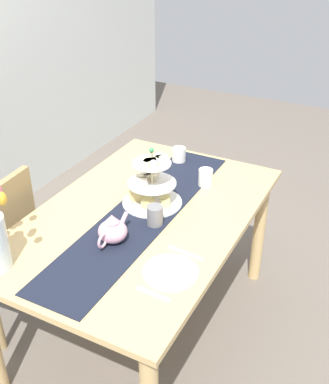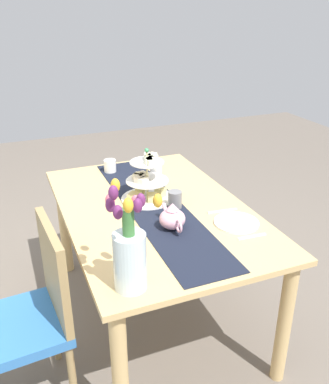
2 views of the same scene
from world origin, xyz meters
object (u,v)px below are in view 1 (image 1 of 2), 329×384
at_px(cream_jug, 179,155).
at_px(fork_left, 154,294).
at_px(dining_table, 142,232).
at_px(mug_white_text, 206,178).
at_px(teapot, 113,231).
at_px(mug_grey, 155,215).
at_px(knife_left, 186,253).
at_px(dinner_plate_left, 171,272).
at_px(tiered_cake_stand, 151,185).

xyz_separation_m(cream_jug, fork_left, (-1.07, -0.41, -0.04)).
height_order(dining_table, mug_white_text, mug_white_text).
height_order(teapot, mug_grey, teapot).
distance_m(teapot, knife_left, 0.34).
bearing_deg(dining_table, fork_left, -145.73).
bearing_deg(fork_left, dining_table, 34.27).
distance_m(cream_jug, fork_left, 1.15).
xyz_separation_m(fork_left, mug_white_text, (0.88, 0.16, 0.04)).
height_order(cream_jug, dinner_plate_left, cream_jug).
distance_m(dinner_plate_left, mug_grey, 0.36).
bearing_deg(mug_grey, dining_table, 63.12).
bearing_deg(tiered_cake_stand, mug_grey, -146.66).
bearing_deg(mug_white_text, cream_jug, 52.30).
relative_size(tiered_cake_stand, dinner_plate_left, 1.32).
distance_m(teapot, dinner_plate_left, 0.34).
xyz_separation_m(tiered_cake_stand, dinner_plate_left, (-0.44, -0.33, -0.10)).
height_order(cream_jug, mug_grey, mug_grey).
height_order(dining_table, knife_left, knife_left).
distance_m(tiered_cake_stand, cream_jug, 0.50).
xyz_separation_m(dining_table, dinner_plate_left, (-0.33, -0.32, 0.11)).
bearing_deg(mug_grey, cream_jug, 16.33).
distance_m(teapot, mug_white_text, 0.68).
bearing_deg(fork_left, dinner_plate_left, 0.00).
xyz_separation_m(tiered_cake_stand, mug_grey, (-0.16, -0.11, -0.05)).
height_order(tiered_cake_stand, knife_left, tiered_cake_stand).
distance_m(dining_table, knife_left, 0.39).
relative_size(dinner_plate_left, mug_white_text, 2.42).
distance_m(knife_left, mug_white_text, 0.61).
xyz_separation_m(dining_table, fork_left, (-0.48, -0.32, 0.11)).
height_order(tiered_cake_stand, cream_jug, tiered_cake_stand).
height_order(dinner_plate_left, mug_grey, mug_grey).
height_order(dinner_plate_left, fork_left, dinner_plate_left).
bearing_deg(fork_left, teapot, 55.82).
bearing_deg(cream_jug, knife_left, -152.18).
bearing_deg(knife_left, dining_table, 60.19).
bearing_deg(tiered_cake_stand, dinner_plate_left, -143.29).
relative_size(cream_jug, mug_grey, 0.89).
height_order(tiered_cake_stand, dinner_plate_left, tiered_cake_stand).
height_order(dinner_plate_left, mug_white_text, mug_white_text).
relative_size(cream_jug, fork_left, 0.57).
height_order(knife_left, mug_white_text, mug_white_text).
relative_size(dinner_plate_left, mug_grey, 2.42).
bearing_deg(mug_white_text, teapot, 165.95).
relative_size(dining_table, teapot, 6.32).
height_order(dining_table, cream_jug, cream_jug).
bearing_deg(dining_table, dinner_plate_left, -135.58).
xyz_separation_m(dining_table, cream_jug, (0.59, 0.09, 0.15)).
height_order(dining_table, mug_grey, mug_grey).
bearing_deg(knife_left, tiered_cake_stand, 48.01).
xyz_separation_m(teapot, knife_left, (0.07, -0.32, -0.06)).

